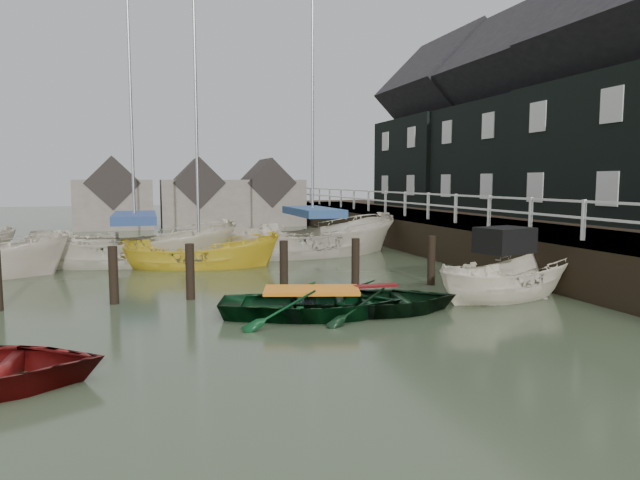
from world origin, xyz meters
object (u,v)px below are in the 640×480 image
object	(u,v)px
rowboat_green	(312,316)
rowboat_dkgreen	(376,312)
sailboat_d	(313,253)
motorboat	(507,294)
sailboat_b	(136,262)
sailboat_c	(199,266)

from	to	relation	value
rowboat_green	rowboat_dkgreen	xyz separation A→B (m)	(1.50, -0.04, 0.00)
rowboat_green	sailboat_d	distance (m)	10.39
motorboat	sailboat_d	xyz separation A→B (m)	(-2.37, 9.50, -0.03)
rowboat_green	rowboat_dkgreen	distance (m)	1.50
sailboat_b	sailboat_c	bearing A→B (deg)	-117.02
rowboat_green	sailboat_c	world-z (taller)	sailboat_c
sailboat_c	motorboat	bearing A→B (deg)	-123.75
motorboat	sailboat_b	bearing A→B (deg)	31.89
rowboat_dkgreen	sailboat_b	world-z (taller)	sailboat_b
rowboat_green	sailboat_b	xyz separation A→B (m)	(-3.79, 9.36, 0.06)
rowboat_green	sailboat_c	bearing A→B (deg)	27.51
sailboat_d	sailboat_c	bearing A→B (deg)	102.75
sailboat_b	sailboat_d	xyz separation A→B (m)	(6.74, 0.60, -0.00)
rowboat_green	motorboat	distance (m)	5.34
rowboat_green	sailboat_d	size ratio (longest dim) A/B	0.34
rowboat_dkgreen	rowboat_green	bearing A→B (deg)	97.06
rowboat_dkgreen	sailboat_b	xyz separation A→B (m)	(-5.29, 9.40, 0.06)
sailboat_b	sailboat_c	world-z (taller)	sailboat_b
rowboat_green	rowboat_dkgreen	bearing A→B (deg)	-75.84
sailboat_d	rowboat_green	bearing A→B (deg)	154.09
rowboat_dkgreen	sailboat_c	xyz separation A→B (m)	(-3.19, 8.12, 0.02)
rowboat_dkgreen	sailboat_d	size ratio (longest dim) A/B	0.33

